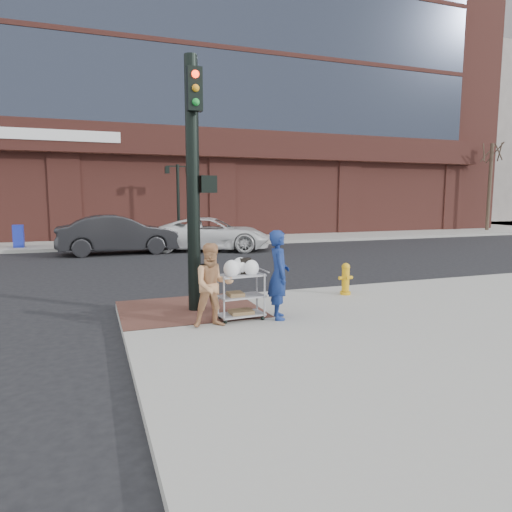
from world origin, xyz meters
name	(u,v)px	position (x,y,z in m)	size (l,w,h in m)	color
ground	(230,325)	(0.00, 0.00, 0.00)	(220.00, 220.00, 0.00)	black
sidewalk_far	(259,223)	(12.50, 32.00, 0.07)	(65.00, 36.00, 0.15)	#999690
brick_curb_ramp	(189,309)	(-0.60, 0.90, 0.16)	(2.80, 2.40, 0.01)	#533027
bank_building	(178,54)	(5.00, 31.00, 14.15)	(42.00, 26.00, 28.00)	brown
filler_block	(449,144)	(40.00, 38.00, 9.00)	(14.00, 20.00, 18.00)	slate
bare_tree_a	(492,142)	(24.00, 16.50, 6.27)	(1.80, 1.80, 7.20)	#382B21
lamp_post	(178,194)	(2.00, 16.00, 2.62)	(1.32, 0.22, 4.00)	black
traffic_signal_pole	(194,177)	(-0.48, 0.77, 2.83)	(0.61, 0.51, 5.00)	black
woman_blue	(279,275)	(0.86, -0.39, 0.99)	(0.61, 0.40, 1.68)	navy
pedestrian_tan	(213,285)	(-0.45, -0.50, 0.90)	(0.73, 0.57, 1.50)	tan
sedan_dark	(119,234)	(-1.29, 12.36, 0.84)	(1.79, 5.12, 1.69)	black
minivan_white	(212,234)	(2.81, 12.20, 0.76)	(2.52, 5.47, 1.52)	white
utility_cart	(241,292)	(0.15, -0.24, 0.68)	(0.88, 0.55, 1.17)	#949498
fire_hydrant	(346,278)	(3.18, 1.05, 0.54)	(0.36, 0.25, 0.76)	gold
newsbox_blue	(18,236)	(-5.56, 15.17, 0.67)	(0.44, 0.39, 1.04)	#172599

